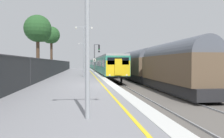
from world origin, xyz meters
TOP-DOWN VIEW (x-y plane):
  - ground at (2.64, 0.00)m, footprint 17.40×110.00m
  - commuter_train_at_platform at (2.10, 40.30)m, footprint 2.83×63.91m
  - freight_train_adjacent_track at (6.10, 16.18)m, footprint 2.60×40.17m
  - signal_gantry at (0.62, 26.41)m, footprint 1.10×0.24m
  - speed_limit_sign at (0.25, 24.29)m, footprint 0.59×0.08m
  - platform_lamp_near at (-1.63, -10.39)m, footprint 2.00×0.20m
  - platform_lamp_mid at (-1.63, 10.07)m, footprint 2.00×0.20m
  - platform_lamp_far at (-1.63, 30.52)m, footprint 2.00×0.20m
  - platform_back_fence at (-5.45, 0.00)m, footprint 0.07×99.00m
  - background_tree_left at (-7.14, 23.66)m, footprint 2.88×3.06m
  - background_tree_centre at (-7.46, 14.63)m, footprint 3.51×3.51m

SIDE VIEW (x-z plane):
  - ground at x=2.64m, z-range -1.21..0.00m
  - platform_back_fence at x=-5.45m, z-range 0.04..2.05m
  - commuter_train_at_platform at x=2.10m, z-range -0.64..3.17m
  - freight_train_adjacent_track at x=6.10m, z-range -0.81..3.57m
  - speed_limit_sign at x=0.25m, z-range 0.34..2.76m
  - platform_lamp_near at x=-1.63m, z-range 0.49..5.31m
  - signal_gantry at x=0.62m, z-range 0.63..5.68m
  - platform_lamp_far at x=-1.63m, z-range 0.51..6.16m
  - platform_lamp_mid at x=-1.63m, z-range 0.51..6.31m
  - background_tree_centre at x=-7.46m, z-range 1.98..9.82m
  - background_tree_left at x=-7.14m, z-range 2.25..10.01m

